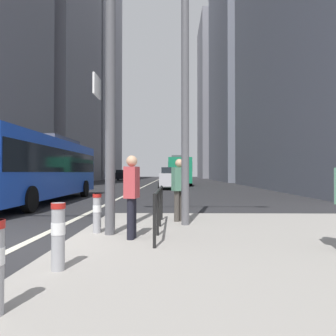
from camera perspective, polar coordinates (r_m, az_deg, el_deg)
The scene contains 18 objects.
ground_plane at distance 26.66m, azimuth -5.77°, elevation -4.02°, with size 160.00×160.00×0.00m, color #28282B.
median_island at distance 6.09m, azimuth 24.57°, elevation -14.32°, with size 9.00×10.00×0.15m, color gray.
lane_centre_line at distance 36.59m, azimuth -3.91°, elevation -3.13°, with size 0.20×80.00×0.01m, color beige.
office_tower_left_mid at distance 58.30m, azimuth -20.07°, elevation 24.13°, with size 10.86×19.54×52.04m, color gray.
office_tower_left_far at distance 80.27m, azimuth -13.49°, elevation 17.83°, with size 10.18×22.98×54.20m, color gray.
office_tower_right_mid at distance 62.43m, azimuth 14.74°, elevation 20.61°, with size 12.36×24.00×48.51m, color slate.
office_tower_right_far at distance 86.11m, azimuth 10.49°, elevation 12.03°, with size 13.93×16.72×41.18m, color gray.
city_bus_blue_oncoming at distance 16.80m, azimuth -22.20°, elevation 0.40°, with size 2.85×12.01×3.40m.
city_bus_red_receding at distance 38.29m, azimuth 1.95°, elevation -0.29°, with size 2.82×11.39×3.40m.
car_oncoming_mid at distance 58.96m, azimuth -8.49°, elevation -1.28°, with size 2.21×4.64×1.94m.
car_receding_near at distance 28.03m, azimuth 0.48°, elevation -1.84°, with size 2.12×4.40×1.94m.
traffic_signal_gantry at distance 7.95m, azimuth -23.61°, elevation 18.09°, with size 5.38×0.65×6.00m.
street_lamp_post at distance 8.98m, azimuth 3.12°, elevation 24.07°, with size 5.50×0.32×8.00m.
bollard_right at distance 4.70m, azimuth -19.30°, elevation -11.05°, with size 0.20×0.20×0.93m.
bollard_back at distance 7.31m, azimuth -12.75°, elevation -7.62°, with size 0.20×0.20×0.87m.
pedestrian_railing at distance 7.35m, azimuth -1.67°, elevation -5.93°, with size 0.06×3.41×0.98m.
pedestrian_walking at distance 6.49m, azimuth -6.59°, elevation -4.42°, with size 0.29×0.41×1.70m.
pedestrian_far at distance 8.73m, azimuth 2.07°, elevation -3.38°, with size 0.45×0.38×1.73m.
Camera 1 is at (3.14, -6.43, 1.51)m, focal length 33.61 mm.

